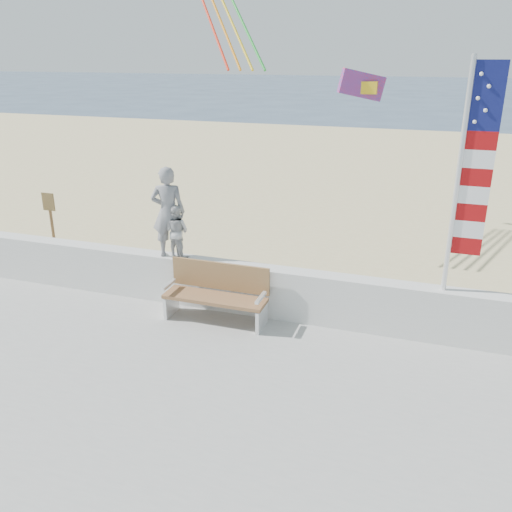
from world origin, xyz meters
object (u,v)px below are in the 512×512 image
object	(u,v)px
adult	(168,212)
flag	(468,170)
child	(177,231)
bench	(217,292)

from	to	relation	value
adult	flag	world-z (taller)	flag
child	bench	xyz separation A→B (m)	(0.94, -0.45, -0.88)
adult	bench	size ratio (longest dim) A/B	0.92
flag	child	bearing A→B (deg)	180.00
bench	flag	size ratio (longest dim) A/B	0.51
child	bench	world-z (taller)	child
bench	flag	world-z (taller)	flag
child	flag	distance (m)	4.97
adult	flag	distance (m)	5.03
child	flag	bearing A→B (deg)	-169.14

